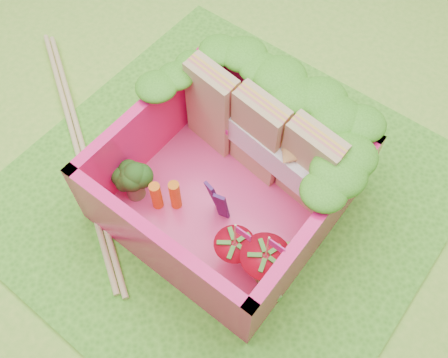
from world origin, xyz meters
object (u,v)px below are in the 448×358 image
object	(u,v)px
sandwich_stack	(260,137)
chopsticks	(79,146)
strawberry_right	(264,265)
broccoli	(132,179)
bento_box	(227,179)
strawberry_left	(234,252)

from	to	relation	value
sandwich_stack	chopsticks	distance (m)	1.28
strawberry_right	chopsticks	size ratio (longest dim) A/B	0.26
strawberry_right	chopsticks	distance (m)	1.56
broccoli	chopsticks	distance (m)	0.62
chopsticks	bento_box	bearing A→B (deg)	15.71
broccoli	strawberry_left	world-z (taller)	strawberry_left
broccoli	chopsticks	size ratio (longest dim) A/B	0.15
chopsticks	strawberry_right	bearing A→B (deg)	0.46
strawberry_right	strawberry_left	bearing A→B (deg)	-171.20
bento_box	strawberry_right	size ratio (longest dim) A/B	2.48
broccoli	strawberry_right	world-z (taller)	strawberry_right
broccoli	chopsticks	bearing A→B (deg)	176.00
strawberry_left	chopsticks	bearing A→B (deg)	179.29
bento_box	strawberry_left	distance (m)	0.45
strawberry_left	strawberry_right	xyz separation A→B (m)	(0.19, 0.03, 0.02)
bento_box	sandwich_stack	distance (m)	0.34
strawberry_right	bento_box	bearing A→B (deg)	149.68
bento_box	strawberry_right	bearing A→B (deg)	-30.32
broccoli	strawberry_left	xyz separation A→B (m)	(0.77, 0.02, -0.05)
strawberry_left	chopsticks	xyz separation A→B (m)	(-1.36, 0.02, -0.16)
strawberry_left	strawberry_right	bearing A→B (deg)	8.80
bento_box	sandwich_stack	xyz separation A→B (m)	(0.01, 0.32, 0.08)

